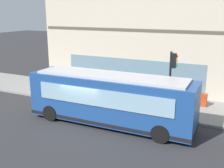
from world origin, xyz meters
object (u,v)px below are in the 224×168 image
(city_bus_nearside, at_px, (110,99))
(traffic_light_near_corner, at_px, (172,72))
(pedestrian_near_building_entrance, at_px, (52,83))
(fire_hydrant, at_px, (99,96))
(newspaper_vending_box, at_px, (204,100))

(city_bus_nearside, distance_m, traffic_light_near_corner, 4.23)
(traffic_light_near_corner, distance_m, pedestrian_near_building_entrance, 9.88)
(city_bus_nearside, distance_m, fire_hydrant, 4.22)
(fire_hydrant, bearing_deg, newspaper_vending_box, -74.03)
(fire_hydrant, xyz_separation_m, newspaper_vending_box, (2.08, -7.28, 0.09))
(fire_hydrant, xyz_separation_m, pedestrian_near_building_entrance, (-0.18, 4.14, 0.57))
(newspaper_vending_box, bearing_deg, pedestrian_near_building_entrance, 101.22)
(traffic_light_near_corner, xyz_separation_m, pedestrian_near_building_entrance, (0.45, 9.68, -1.93))
(traffic_light_near_corner, height_order, pedestrian_near_building_entrance, traffic_light_near_corner)
(fire_hydrant, relative_size, newspaper_vending_box, 0.82)
(traffic_light_near_corner, relative_size, newspaper_vending_box, 4.58)
(newspaper_vending_box, bearing_deg, fire_hydrant, 105.97)
(traffic_light_near_corner, height_order, fire_hydrant, traffic_light_near_corner)
(traffic_light_near_corner, relative_size, fire_hydrant, 5.56)
(traffic_light_near_corner, bearing_deg, pedestrian_near_building_entrance, 87.32)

